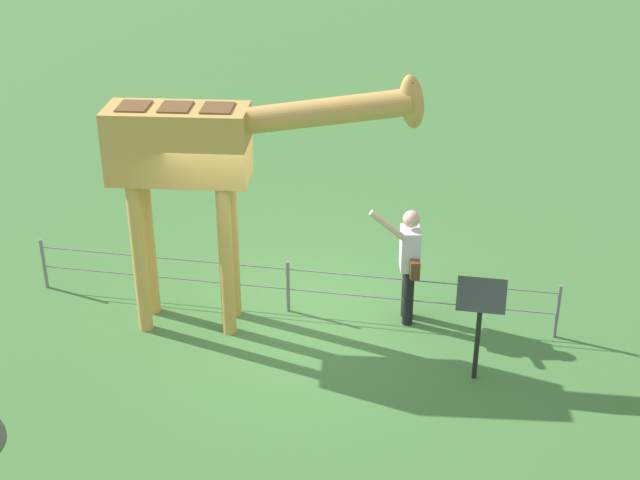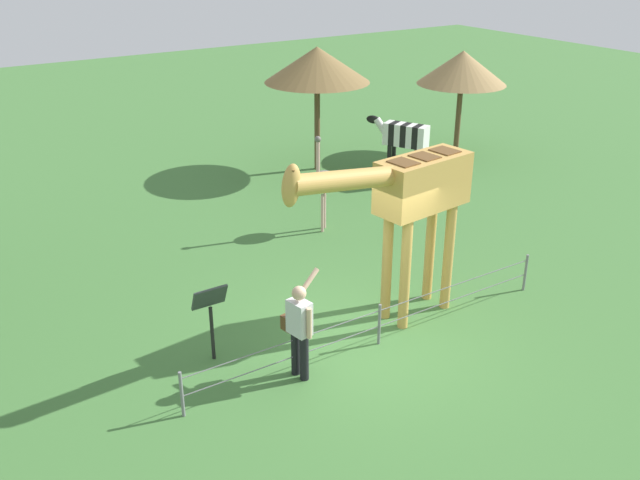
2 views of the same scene
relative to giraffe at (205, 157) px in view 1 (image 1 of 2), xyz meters
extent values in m
plane|color=#427538|center=(0.89, 0.28, -2.33)|extent=(60.00, 60.00, 0.00)
cylinder|color=gold|center=(0.21, 0.25, -1.31)|extent=(0.18, 0.18, 2.04)
cylinder|color=gold|center=(0.26, -0.19, -1.31)|extent=(0.18, 0.18, 2.04)
cylinder|color=gold|center=(-0.88, 0.12, -1.31)|extent=(0.18, 0.18, 2.04)
cylinder|color=gold|center=(-0.83, -0.32, -1.31)|extent=(0.18, 0.18, 2.04)
cube|color=gold|center=(-0.31, -0.04, 0.16)|extent=(1.77, 0.89, 0.90)
cube|color=brown|center=(0.18, 0.02, 0.62)|extent=(0.41, 0.48, 0.02)
cube|color=brown|center=(-0.31, -0.04, 0.62)|extent=(0.41, 0.48, 0.02)
cube|color=brown|center=(-0.81, -0.10, 0.62)|extent=(0.41, 0.48, 0.02)
cylinder|color=gold|center=(1.36, 0.16, 0.59)|extent=(2.24, 0.58, 0.63)
ellipsoid|color=gold|center=(2.44, 0.29, 0.74)|extent=(0.40, 0.30, 0.67)
cylinder|color=brown|center=(2.44, 0.35, 0.92)|extent=(0.05, 0.05, 0.14)
cylinder|color=brown|center=(2.44, 0.23, 0.92)|extent=(0.05, 0.05, 0.14)
cylinder|color=black|center=(2.50, 0.44, -1.94)|extent=(0.14, 0.14, 0.78)
cylinder|color=black|center=(2.46, 0.63, -1.94)|extent=(0.14, 0.14, 0.78)
cube|color=silver|center=(2.48, 0.53, -1.27)|extent=(0.30, 0.40, 0.55)
sphere|color=#D8AD8C|center=(2.48, 0.53, -0.86)|extent=(0.22, 0.22, 0.22)
cylinder|color=#D8AD8C|center=(2.21, 0.32, -0.87)|extent=(0.48, 0.16, 0.42)
cylinder|color=#D8AD8C|center=(2.44, 0.75, -1.28)|extent=(0.08, 0.08, 0.50)
cube|color=brown|center=(2.57, 0.33, -1.45)|extent=(0.15, 0.22, 0.24)
cylinder|color=black|center=(3.41, -0.64, -1.85)|extent=(0.06, 0.06, 0.95)
cube|color=#333D38|center=(3.41, -0.64, -1.20)|extent=(0.56, 0.21, 0.38)
cylinder|color=slate|center=(-2.61, 0.46, -1.95)|extent=(0.05, 0.05, 0.75)
cylinder|color=slate|center=(0.89, 0.46, -1.95)|extent=(0.05, 0.05, 0.75)
cylinder|color=slate|center=(4.39, 0.46, -1.95)|extent=(0.05, 0.05, 0.75)
cube|color=slate|center=(0.89, 0.46, -1.69)|extent=(7.00, 0.01, 0.01)
cube|color=slate|center=(0.89, 0.46, -1.99)|extent=(7.00, 0.01, 0.01)
camera|label=1|loc=(3.22, -9.56, 3.81)|focal=49.58mm
camera|label=2|loc=(7.11, 8.29, 4.09)|focal=39.09mm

